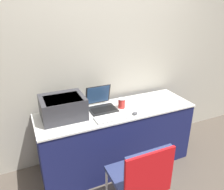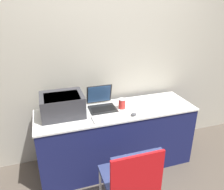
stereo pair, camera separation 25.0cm
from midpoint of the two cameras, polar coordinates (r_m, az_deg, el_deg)
The scene contains 9 objects.
ground_plane at distance 2.81m, azimuth 0.99°, elevation -20.68°, with size 14.00×14.00×0.00m, color brown.
wall_back at distance 2.74m, azimuth -4.97°, elevation 9.42°, with size 8.00×0.05×2.60m.
table at distance 2.76m, azimuth -1.50°, elevation -11.06°, with size 1.87×0.59×0.78m.
printer at distance 2.43m, azimuth -15.65°, elevation -2.98°, with size 0.46×0.38×0.24m.
laptop_left at distance 2.58m, azimuth -5.62°, elevation -2.41°, with size 0.31×0.32×0.26m.
external_keyboard at distance 2.37m, azimuth -2.98°, elevation -5.99°, with size 0.38×0.16×0.02m.
coffee_cup at distance 2.58m, azimuth -0.23°, elevation -2.20°, with size 0.09×0.09×0.12m.
mouse at distance 2.44m, azimuth 3.09°, elevation -4.87°, with size 0.06×0.04×0.04m.
chair at distance 2.03m, azimuth 4.00°, elevation -20.47°, with size 0.45×0.47×0.86m.
Camera 1 is at (-0.99, -1.79, 1.93)m, focal length 35.00 mm.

